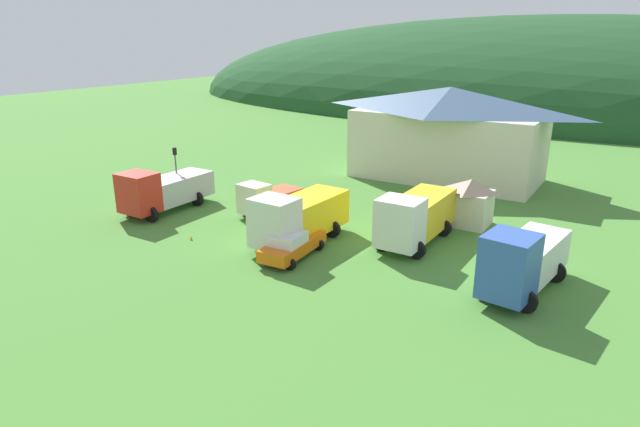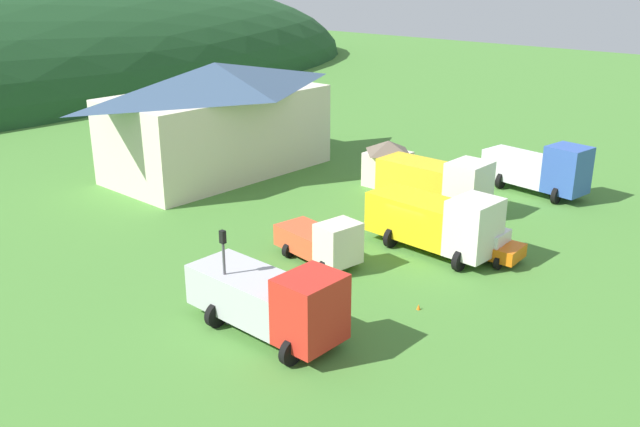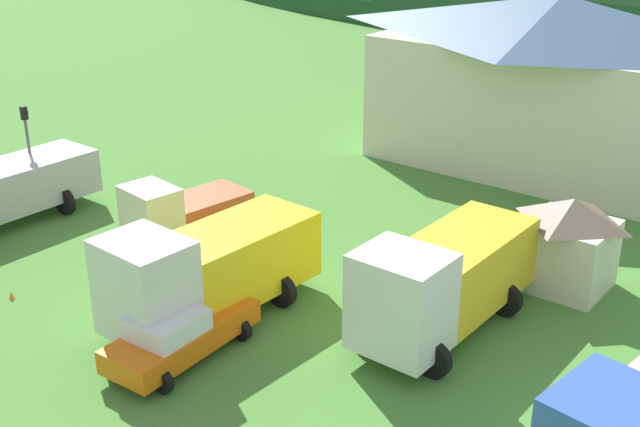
# 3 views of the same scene
# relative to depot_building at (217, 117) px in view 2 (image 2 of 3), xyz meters

# --- Properties ---
(ground_plane) EXTENTS (200.00, 200.00, 0.00)m
(ground_plane) POSITION_rel_depot_building_xyz_m (-2.39, -19.27, -4.18)
(ground_plane) COLOR #477F33
(depot_building) EXTENTS (17.13, 8.84, 8.12)m
(depot_building) POSITION_rel_depot_building_xyz_m (0.00, 0.00, 0.00)
(depot_building) COLOR beige
(depot_building) RESTS_ON ground
(play_shed_cream) EXTENTS (2.88, 2.80, 3.23)m
(play_shed_cream) POSITION_rel_depot_building_xyz_m (5.74, -11.37, -2.52)
(play_shed_cream) COLOR beige
(play_shed_cream) RESTS_ON ground
(crane_truck_red) EXTENTS (3.31, 7.32, 3.34)m
(crane_truck_red) POSITION_rel_depot_building_xyz_m (-14.26, -20.33, -2.54)
(crane_truck_red) COLOR red
(crane_truck_red) RESTS_ON ground
(light_truck_cream) EXTENTS (2.95, 5.10, 2.52)m
(light_truck_cream) POSITION_rel_depot_building_xyz_m (-7.33, -16.94, -2.97)
(light_truck_cream) COLOR beige
(light_truck_cream) RESTS_ON ground
(flatbed_truck_yellow) EXTENTS (3.56, 7.39, 3.52)m
(flatbed_truck_yellow) POSITION_rel_depot_building_xyz_m (-2.19, -20.52, -2.39)
(flatbed_truck_yellow) COLOR silver
(flatbed_truck_yellow) RESTS_ON ground
(heavy_rig_striped) EXTENTS (3.34, 7.28, 3.45)m
(heavy_rig_striped) POSITION_rel_depot_building_xyz_m (3.89, -16.60, -2.39)
(heavy_rig_striped) COLOR silver
(heavy_rig_striped) RESTS_ON ground
(box_truck_blue) EXTENTS (3.61, 7.39, 3.64)m
(box_truck_blue) POSITION_rel_depot_building_xyz_m (11.12, -20.18, -2.40)
(box_truck_blue) COLOR #3356AD
(box_truck_blue) RESTS_ON ground
(service_pickup_orange) EXTENTS (2.49, 4.95, 1.66)m
(service_pickup_orange) POSITION_rel_depot_building_xyz_m (-1.24, -22.57, -3.36)
(service_pickup_orange) COLOR orange
(service_pickup_orange) RESTS_ON ground
(traffic_light_west) EXTENTS (0.20, 0.32, 4.33)m
(traffic_light_west) POSITION_rel_depot_building_xyz_m (-14.94, -18.22, -1.54)
(traffic_light_west) COLOR #4C4C51
(traffic_light_west) RESTS_ON ground
(traffic_cone_near_pickup) EXTENTS (0.36, 0.36, 0.51)m
(traffic_cone_near_pickup) POSITION_rel_depot_building_xyz_m (-1.98, -17.71, -4.18)
(traffic_cone_near_pickup) COLOR orange
(traffic_cone_near_pickup) RESTS_ON ground
(traffic_cone_mid_row) EXTENTS (0.36, 0.36, 0.53)m
(traffic_cone_mid_row) POSITION_rel_depot_building_xyz_m (-8.31, -23.62, -4.18)
(traffic_cone_mid_row) COLOR orange
(traffic_cone_mid_row) RESTS_ON ground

